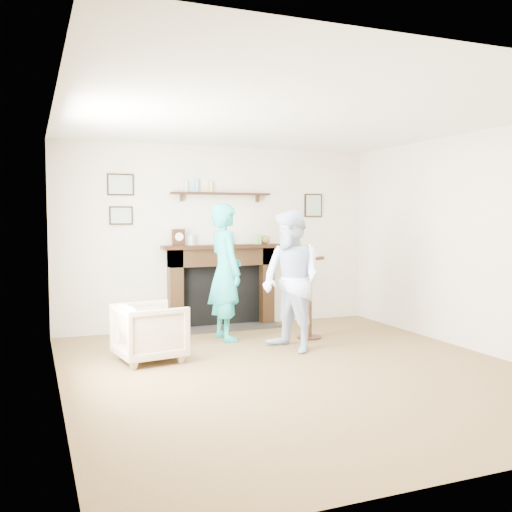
# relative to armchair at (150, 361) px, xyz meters

# --- Properties ---
(ground) EXTENTS (5.00, 5.00, 0.00)m
(ground) POSITION_rel_armchair_xyz_m (1.29, -0.94, 0.00)
(ground) COLOR brown
(ground) RESTS_ON ground
(room_shell) EXTENTS (4.54, 5.02, 2.52)m
(room_shell) POSITION_rel_armchair_xyz_m (1.29, -0.25, 1.62)
(room_shell) COLOR beige
(room_shell) RESTS_ON ground
(armchair) EXTENTS (0.77, 0.76, 0.62)m
(armchair) POSITION_rel_armchair_xyz_m (0.00, 0.00, 0.00)
(armchair) COLOR tan
(armchair) RESTS_ON ground
(man) EXTENTS (0.82, 0.93, 1.61)m
(man) POSITION_rel_armchair_xyz_m (1.59, -0.15, 0.00)
(man) COLOR silver
(man) RESTS_ON ground
(woman) EXTENTS (0.45, 0.65, 1.70)m
(woman) POSITION_rel_armchair_xyz_m (1.08, 0.69, 0.00)
(woman) COLOR #21BDA0
(woman) RESTS_ON ground
(pedestal_table) EXTENTS (0.37, 0.37, 1.19)m
(pedestal_table) POSITION_rel_armchair_xyz_m (2.09, 0.38, 0.73)
(pedestal_table) COLOR black
(pedestal_table) RESTS_ON ground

